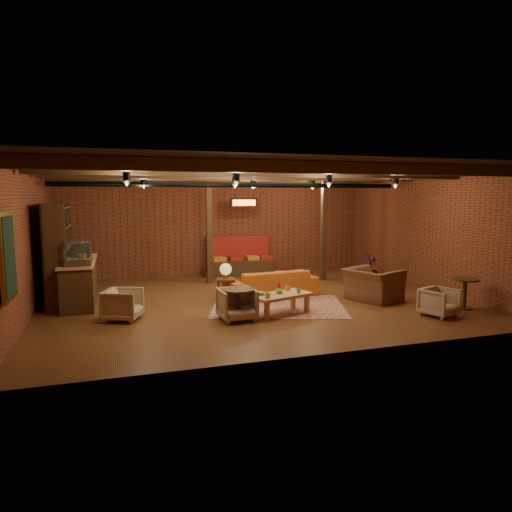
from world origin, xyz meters
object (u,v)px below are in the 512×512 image
object	(u,v)px
armchair_b	(237,303)
side_table_book	(355,272)
round_table_left	(238,299)
armchair_a	(123,303)
side_table_lamp	(226,272)
armchair_far	(439,301)
coffee_table	(280,296)
sofa	(271,283)
plant_tall	(371,240)
armchair_right	(373,279)
round_table_right	(465,289)

from	to	relation	value
armchair_b	side_table_book	size ratio (longest dim) A/B	1.54
round_table_left	armchair_a	xyz separation A→B (m)	(-2.27, 0.76, -0.09)
side_table_book	round_table_left	bearing A→B (deg)	-148.51
side_table_lamp	armchair_far	distance (m)	4.92
armchair_b	coffee_table	bearing A→B (deg)	6.05
sofa	armchair_far	distance (m)	4.04
plant_tall	armchair_far	bearing A→B (deg)	-99.68
armchair_far	plant_tall	bearing A→B (deg)	61.08
side_table_book	armchair_right	bearing A→B (deg)	-105.80
side_table_book	armchair_b	bearing A→B (deg)	-149.02
armchair_a	side_table_book	distance (m)	6.67
plant_tall	side_table_lamp	bearing A→B (deg)	-167.30
coffee_table	armchair_far	world-z (taller)	coffee_table
armchair_b	round_table_right	distance (m)	5.24
armchair_b	plant_tall	bearing A→B (deg)	27.57
armchair_a	armchair_right	bearing A→B (deg)	-68.95
sofa	side_table_book	bearing A→B (deg)	-175.10
armchair_right	plant_tall	distance (m)	2.58
round_table_left	round_table_right	xyz separation A→B (m)	(5.19, -0.59, 0.02)
armchair_b	armchair_right	world-z (taller)	armchair_right
coffee_table	armchair_a	world-z (taller)	armchair_a
sofa	side_table_lamp	bearing A→B (deg)	-2.66
round_table_left	armchair_far	xyz separation A→B (m)	(4.22, -0.93, -0.12)
side_table_lamp	armchair_far	world-z (taller)	side_table_lamp
sofa	plant_tall	bearing A→B (deg)	-171.42
coffee_table	side_table_lamp	distance (m)	1.88
coffee_table	armchair_b	distance (m)	1.02
round_table_right	armchair_far	world-z (taller)	round_table_right
sofa	round_table_right	distance (m)	4.57
armchair_b	round_table_right	world-z (taller)	armchair_b
sofa	armchair_b	distance (m)	2.38
armchair_b	side_table_book	xyz separation A→B (m)	(4.16, 2.50, 0.04)
armchair_a	armchair_right	distance (m)	5.93
side_table_lamp	armchair_a	bearing A→B (deg)	-155.67
round_table_left	armchair_far	distance (m)	4.32
armchair_b	side_table_book	world-z (taller)	armchair_b
side_table_book	armchair_far	xyz separation A→B (m)	(0.07, -3.48, -0.07)
armchair_right	armchair_b	bearing A→B (deg)	79.56
armchair_a	armchair_right	world-z (taller)	armchair_right
coffee_table	round_table_right	size ratio (longest dim) A/B	2.09
sofa	armchair_right	world-z (taller)	armchair_right
armchair_a	plant_tall	distance (m)	7.52
armchair_a	armchair_b	world-z (taller)	armchair_b
side_table_lamp	armchair_far	xyz separation A→B (m)	(4.02, -2.81, -0.37)
armchair_a	round_table_right	bearing A→B (deg)	-79.34
armchair_a	armchair_b	size ratio (longest dim) A/B	0.98
round_table_right	armchair_a	bearing A→B (deg)	169.74
side_table_lamp	armchair_right	distance (m)	3.63
armchair_a	side_table_lamp	bearing A→B (deg)	-44.75
coffee_table	armchair_a	xyz separation A→B (m)	(-3.27, 0.56, -0.04)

